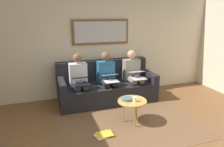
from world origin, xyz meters
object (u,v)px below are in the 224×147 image
object	(u,v)px
coffee_table	(132,101)
laptop_white	(110,78)
bowl	(127,99)
magazine_stack	(104,135)
framed_mirror	(101,32)
laptop_silver	(137,75)
person_left	(133,73)
cup	(135,99)
laptop_black	(81,81)
person_right	(79,78)
person_middle	(107,76)
couch	(106,87)

from	to	relation	value
coffee_table	laptop_white	distance (m)	0.93
laptop_white	bowl	bearing A→B (deg)	91.85
coffee_table	magazine_stack	bearing A→B (deg)	21.87
framed_mirror	laptop_silver	xyz separation A→B (m)	(-0.64, 0.70, -0.92)
bowl	laptop_silver	bearing A→B (deg)	-125.39
coffee_table	laptop_silver	bearing A→B (deg)	-120.06
laptop_silver	coffee_table	bearing A→B (deg)	59.94
coffee_table	person_left	xyz separation A→B (m)	(-0.53, -1.15, 0.18)
framed_mirror	bowl	distance (m)	1.90
cup	laptop_white	distance (m)	0.98
person_left	laptop_white	bearing A→B (deg)	20.75
laptop_white	laptop_black	xyz separation A→B (m)	(0.64, -0.00, -0.00)
cup	laptop_silver	size ratio (longest dim) A/B	0.24
bowl	person_right	xyz separation A→B (m)	(0.67, -1.10, 0.14)
laptop_silver	person_middle	distance (m)	0.68
laptop_black	framed_mirror	bearing A→B (deg)	-132.55
laptop_white	magazine_stack	size ratio (longest dim) A/B	1.07
framed_mirror	laptop_white	size ratio (longest dim) A/B	3.92
cup	laptop_silver	distance (m)	1.10
coffee_table	laptop_silver	distance (m)	1.07
person_right	laptop_black	size ratio (longest dim) A/B	3.28
framed_mirror	person_right	bearing A→B (deg)	35.53
person_middle	magazine_stack	xyz separation A→B (m)	(0.50, 1.40, -0.59)
person_middle	laptop_black	distance (m)	0.68
framed_mirror	laptop_silver	distance (m)	1.32
laptop_silver	person_right	distance (m)	1.30
couch	magazine_stack	distance (m)	1.57
person_right	framed_mirror	bearing A→B (deg)	-144.47
bowl	person_middle	bearing A→B (deg)	-88.56
person_left	laptop_silver	size ratio (longest dim) A/B	3.07
person_middle	magazine_stack	world-z (taller)	person_middle
bowl	person_left	xyz separation A→B (m)	(-0.61, -1.10, 0.14)
coffee_table	cup	bearing A→B (deg)	112.17
couch	coffee_table	world-z (taller)	couch
coffee_table	laptop_silver	size ratio (longest dim) A/B	1.42
person_right	laptop_black	xyz separation A→B (m)	(0.00, 0.24, 0.01)
laptop_white	person_left	bearing A→B (deg)	-159.25
person_left	person_right	world-z (taller)	same
person_middle	person_right	bearing A→B (deg)	0.00
cup	person_middle	world-z (taller)	person_middle
framed_mirror	person_left	bearing A→B (deg)	144.47
couch	person_middle	world-z (taller)	person_middle
couch	framed_mirror	size ratio (longest dim) A/B	1.62
laptop_white	laptop_black	bearing A→B (deg)	-0.20
cup	person_left	size ratio (longest dim) A/B	0.08
person_middle	magazine_stack	bearing A→B (deg)	70.28
couch	laptop_black	distance (m)	0.78
couch	laptop_white	size ratio (longest dim) A/B	6.35
coffee_table	person_left	world-z (taller)	person_left
couch	laptop_white	world-z (taller)	couch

